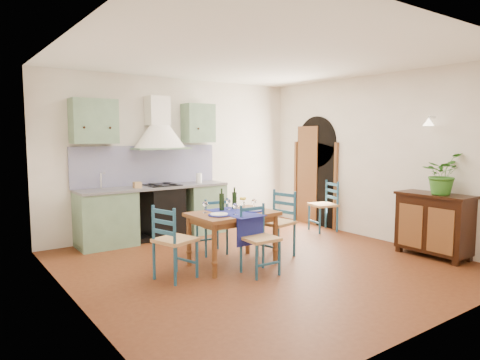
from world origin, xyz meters
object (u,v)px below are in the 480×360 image
sideboard (434,222)px  dining_table (233,218)px  chair_near (259,239)px  potted_plant (441,174)px

sideboard → dining_table: bearing=151.9°
chair_near → sideboard: (2.57, -0.89, 0.05)m
potted_plant → sideboard: bearing=77.2°
chair_near → potted_plant: potted_plant is taller
sideboard → potted_plant: 0.73m
dining_table → potted_plant: (2.60, -1.49, 0.59)m
dining_table → sideboard: 2.97m
dining_table → sideboard: dining_table is taller
sideboard → potted_plant: size_ratio=1.76×
sideboard → potted_plant: (-0.02, -0.09, 0.72)m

